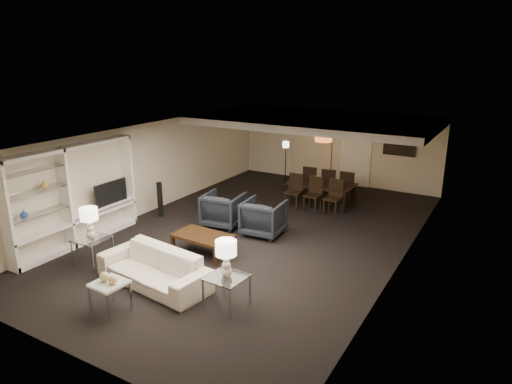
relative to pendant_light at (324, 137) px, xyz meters
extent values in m
plane|color=black|center=(-0.30, -3.50, -1.92)|extent=(11.00, 11.00, 0.00)
cube|color=silver|center=(-0.30, -3.50, 0.58)|extent=(7.00, 11.00, 0.02)
cube|color=beige|center=(-0.30, 2.00, -0.67)|extent=(7.00, 0.02, 2.50)
cube|color=beige|center=(-0.30, -9.00, -0.67)|extent=(7.00, 0.02, 2.50)
cube|color=beige|center=(-3.80, -3.50, -0.67)|extent=(0.02, 11.00, 2.50)
cube|color=beige|center=(3.20, -3.50, -0.67)|extent=(0.02, 11.00, 2.50)
cube|color=silver|center=(-0.30, 0.00, 0.48)|extent=(7.00, 4.00, 0.20)
cube|color=beige|center=(-1.20, 1.92, -0.72)|extent=(1.50, 0.12, 2.40)
cube|color=silver|center=(0.40, 1.97, -0.87)|extent=(0.90, 0.05, 2.10)
cube|color=#142D38|center=(1.80, 1.96, -0.37)|extent=(0.95, 0.04, 0.65)
cylinder|color=#D8591E|center=(0.00, 0.00, 0.00)|extent=(0.52, 0.52, 0.24)
imported|color=beige|center=(-0.73, -6.71, -1.57)|extent=(2.46, 1.21, 0.69)
imported|color=black|center=(-1.33, -3.41, -1.48)|extent=(1.06, 1.08, 0.88)
imported|color=black|center=(-0.13, -3.41, -1.48)|extent=(1.02, 1.05, 0.88)
sphere|color=#D1BB6F|center=(-0.83, -7.81, -1.29)|extent=(0.17, 0.17, 0.17)
sphere|color=tan|center=(-0.63, -7.81, -1.30)|extent=(0.15, 0.15, 0.15)
imported|color=black|center=(-3.58, -5.15, -0.89)|extent=(0.98, 0.13, 0.56)
imported|color=#24449F|center=(-3.61, -7.37, -0.78)|extent=(0.16, 0.16, 0.17)
imported|color=#B8933D|center=(-3.61, -6.82, -0.27)|extent=(0.17, 0.17, 0.18)
cube|color=black|center=(-3.23, -3.69, -1.43)|extent=(0.11, 0.11, 0.98)
imported|color=black|center=(0.22, -0.55, -1.59)|extent=(1.91, 1.10, 0.66)
camera|label=1|loc=(4.99, -12.64, 2.41)|focal=32.00mm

